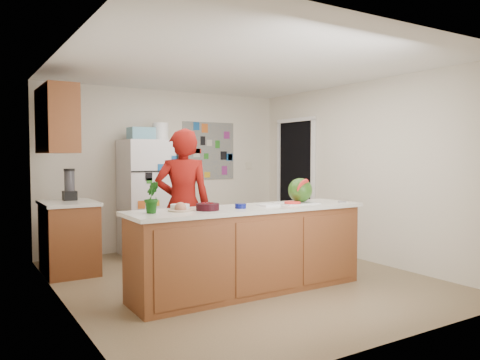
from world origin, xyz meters
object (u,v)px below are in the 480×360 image
watermelon (300,190)px  cherry_bowl (208,207)px  refrigerator (148,198)px  person (183,205)px

watermelon → cherry_bowl: size_ratio=1.20×
refrigerator → cherry_bowl: bearing=-96.5°
watermelon → person: bearing=144.1°
person → watermelon: (1.11, -0.81, 0.18)m
person → watermelon: person is taller
person → cherry_bowl: 0.87m
refrigerator → watermelon: bearing=-67.9°
person → watermelon: 1.38m
watermelon → cherry_bowl: watermelon is taller
refrigerator → cherry_bowl: (-0.28, -2.42, 0.11)m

